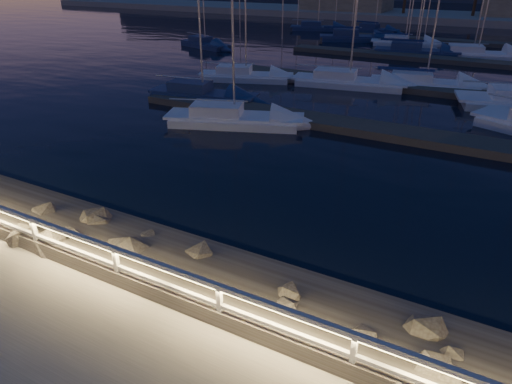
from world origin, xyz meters
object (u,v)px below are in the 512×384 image
sailboat_l (475,53)px  sailboat_n (317,27)px  sailboat_b (231,117)px  sailboat_e (204,43)px  sailboat_g (423,82)px  sailboat_k (403,42)px  sailboat_i (352,37)px  sailboat_f (244,75)px  sailboat_a (201,93)px  sailboat_c (346,80)px  guard_rail (84,245)px  sailboat_j (415,51)px  sailboat_m (374,29)px

sailboat_l → sailboat_n: size_ratio=1.14×
sailboat_b → sailboat_e: bearing=106.7°
sailboat_g → sailboat_l: size_ratio=0.91×
sailboat_k → sailboat_i: bearing=163.0°
sailboat_e → sailboat_f: (11.31, -11.32, -0.00)m
sailboat_a → sailboat_c: (6.94, 8.06, -0.01)m
sailboat_a → sailboat_e: size_ratio=1.08×
guard_rail → sailboat_j: bearing=89.6°
sailboat_e → sailboat_i: size_ratio=0.83×
sailboat_i → sailboat_m: sailboat_i is taller
sailboat_b → sailboat_j: 26.90m
sailboat_b → sailboat_n: (-11.01, 39.77, -0.01)m
sailboat_f → sailboat_m: sailboat_f is taller
sailboat_m → sailboat_n: bearing=-156.5°
sailboat_l → sailboat_m: size_ratio=1.32×
sailboat_j → sailboat_l: (5.18, 1.42, -0.02)m
sailboat_i → sailboat_l: bearing=-40.9°
sailboat_f → sailboat_l: 23.28m
sailboat_f → sailboat_b: bearing=-83.6°
sailboat_c → sailboat_j: bearing=73.9°
sailboat_f → sailboat_n: 30.88m
guard_rail → sailboat_a: bearing=116.1°
sailboat_f → sailboat_g: sailboat_g is taller
sailboat_e → guard_rail: bearing=-42.6°
sailboat_g → sailboat_k: (-5.49, 18.68, -0.02)m
guard_rail → sailboat_l: sailboat_l is taller
sailboat_j → sailboat_a: bearing=-120.3°
sailboat_f → sailboat_g: 12.83m
sailboat_i → sailboat_m: 8.67m
sailboat_a → sailboat_g: size_ratio=0.94×
sailboat_b → sailboat_c: size_ratio=0.93×
sailboat_g → sailboat_n: sailboat_g is taller
sailboat_b → sailboat_l: sailboat_l is taller
sailboat_b → sailboat_l: bearing=50.4°
sailboat_e → sailboat_g: (23.52, -7.38, -0.00)m
sailboat_f → sailboat_j: bearing=42.1°
sailboat_a → sailboat_g: (11.80, 10.13, -0.02)m
sailboat_e → sailboat_a: bearing=-39.0°
sailboat_g → sailboat_i: sailboat_i is taller
sailboat_e → sailboat_i: 16.99m
sailboat_j → sailboat_m: sailboat_j is taller
guard_rail → sailboat_m: bearing=98.1°
sailboat_e → sailboat_i: sailboat_i is taller
guard_rail → sailboat_c: size_ratio=3.27×
sailboat_m → sailboat_n: (-7.27, -1.53, 0.02)m
sailboat_b → sailboat_n: size_ratio=1.03×
sailboat_j → sailboat_m: 16.81m
sailboat_m → sailboat_n: size_ratio=0.87×
guard_rail → sailboat_l: (5.43, 41.70, -0.96)m
sailboat_i → sailboat_j: 10.14m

